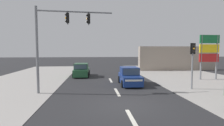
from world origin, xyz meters
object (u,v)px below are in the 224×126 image
(traffic_signal_mast, at_px, (56,34))
(hatchback_receding_far, at_px, (82,70))
(shopping_plaza_sign, at_px, (209,51))
(pedestal_signal_right_kerb, at_px, (193,58))
(hatchback_kerbside_parked, at_px, (130,77))

(traffic_signal_mast, distance_m, hatchback_receding_far, 8.50)
(traffic_signal_mast, distance_m, shopping_plaza_sign, 14.96)
(hatchback_receding_far, bearing_deg, pedestal_signal_right_kerb, -40.24)
(traffic_signal_mast, bearing_deg, hatchback_kerbside_parked, 23.41)
(traffic_signal_mast, xyz_separation_m, pedestal_signal_right_kerb, (10.10, 0.10, -1.73))
(pedestal_signal_right_kerb, xyz_separation_m, shopping_plaza_sign, (4.21, 4.13, 0.57))
(shopping_plaza_sign, xyz_separation_m, hatchback_receding_far, (-13.17, 3.46, -2.28))
(traffic_signal_mast, xyz_separation_m, shopping_plaza_sign, (14.31, 4.23, -1.16))
(pedestal_signal_right_kerb, distance_m, shopping_plaza_sign, 5.92)
(pedestal_signal_right_kerb, height_order, hatchback_kerbside_parked, pedestal_signal_right_kerb)
(pedestal_signal_right_kerb, bearing_deg, hatchback_kerbside_parked, 151.77)
(shopping_plaza_sign, height_order, hatchback_kerbside_parked, shopping_plaza_sign)
(hatchback_receding_far, relative_size, hatchback_kerbside_parked, 1.00)
(hatchback_receding_far, height_order, hatchback_kerbside_parked, same)
(hatchback_receding_far, distance_m, hatchback_kerbside_parked, 6.93)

